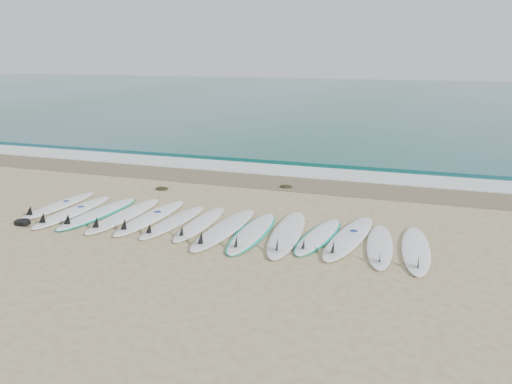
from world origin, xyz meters
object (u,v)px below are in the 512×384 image
(surfboard_0, at_px, (57,206))
(surfboard_13, at_px, (416,250))
(leash_coil, at_px, (23,222))
(surfboard_7, at_px, (223,229))

(surfboard_0, height_order, surfboard_13, surfboard_13)
(leash_coil, bearing_deg, surfboard_0, 94.32)
(surfboard_7, bearing_deg, surfboard_13, 5.80)
(surfboard_0, bearing_deg, surfboard_7, -1.05)
(surfboard_7, distance_m, leash_coil, 4.44)
(surfboard_7, relative_size, leash_coil, 6.21)
(surfboard_13, relative_size, leash_coil, 5.56)
(surfboard_0, xyz_separation_m, surfboard_7, (4.43, -0.30, 0.01))
(surfboard_13, height_order, leash_coil, surfboard_13)
(surfboard_0, height_order, leash_coil, surfboard_0)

